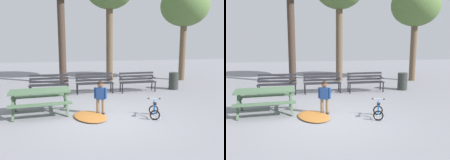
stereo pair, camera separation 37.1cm
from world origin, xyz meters
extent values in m
plane|color=gray|center=(0.00, 0.00, 0.00)|extent=(36.00, 36.00, 0.00)
cube|color=#4C6B4C|center=(-1.88, 0.91, 0.74)|extent=(1.86, 0.92, 0.05)
cube|color=#4C6B4C|center=(-1.83, 0.36, 0.45)|extent=(1.81, 0.41, 0.04)
cube|color=#4C6B4C|center=(-1.93, 1.46, 0.45)|extent=(1.81, 0.41, 0.04)
cube|color=#4C6B4C|center=(-2.63, 0.59, 0.36)|extent=(0.11, 0.57, 0.76)
cube|color=#4C6B4C|center=(-2.68, 1.09, 0.36)|extent=(0.11, 0.57, 0.76)
cube|color=#4C6B4C|center=(-2.65, 0.84, 0.42)|extent=(0.18, 1.10, 0.04)
cube|color=#4C6B4C|center=(-1.08, 0.73, 0.36)|extent=(0.11, 0.57, 0.76)
cube|color=#4C6B4C|center=(-1.12, 1.23, 0.36)|extent=(0.11, 0.57, 0.76)
cube|color=#4C6B4C|center=(-1.10, 0.98, 0.42)|extent=(0.18, 1.10, 0.04)
cube|color=#232328|center=(-1.74, 3.63, 0.44)|extent=(1.60, 0.08, 0.03)
cube|color=#232328|center=(-1.74, 3.51, 0.44)|extent=(1.60, 0.08, 0.03)
cube|color=#232328|center=(-1.74, 3.39, 0.44)|extent=(1.60, 0.08, 0.03)
cube|color=#232328|center=(-1.74, 3.27, 0.44)|extent=(1.60, 0.08, 0.03)
cube|color=#232328|center=(-1.74, 3.67, 0.54)|extent=(1.60, 0.06, 0.09)
cube|color=#232328|center=(-1.74, 3.67, 0.67)|extent=(1.60, 0.06, 0.09)
cube|color=#232328|center=(-1.74, 3.67, 0.81)|extent=(1.60, 0.06, 0.09)
cylinder|color=black|center=(-0.99, 3.28, 0.22)|extent=(0.05, 0.05, 0.44)
cylinder|color=black|center=(-0.99, 3.64, 0.22)|extent=(0.05, 0.05, 0.44)
cube|color=black|center=(-0.99, 3.46, 0.62)|extent=(0.04, 0.40, 0.03)
cylinder|color=black|center=(-2.49, 3.29, 0.22)|extent=(0.05, 0.05, 0.44)
cylinder|color=black|center=(-2.49, 3.65, 0.22)|extent=(0.05, 0.05, 0.44)
cube|color=black|center=(-2.49, 3.47, 0.62)|extent=(0.04, 0.40, 0.03)
cube|color=#232328|center=(0.16, 3.63, 0.44)|extent=(1.60, 0.10, 0.03)
cube|color=#232328|center=(0.16, 3.51, 0.44)|extent=(1.60, 0.10, 0.03)
cube|color=#232328|center=(0.16, 3.39, 0.44)|extent=(1.60, 0.10, 0.03)
cube|color=#232328|center=(0.16, 3.27, 0.44)|extent=(1.60, 0.10, 0.03)
cube|color=#232328|center=(0.16, 3.67, 0.54)|extent=(1.60, 0.07, 0.09)
cube|color=#232328|center=(0.16, 3.67, 0.67)|extent=(1.60, 0.07, 0.09)
cube|color=#232328|center=(0.16, 3.67, 0.81)|extent=(1.60, 0.07, 0.09)
cylinder|color=black|center=(0.91, 3.30, 0.22)|extent=(0.05, 0.05, 0.44)
cylinder|color=black|center=(0.91, 3.66, 0.22)|extent=(0.05, 0.05, 0.44)
cube|color=black|center=(0.91, 3.48, 0.62)|extent=(0.05, 0.40, 0.03)
cylinder|color=black|center=(-0.59, 3.27, 0.22)|extent=(0.05, 0.05, 0.44)
cylinder|color=black|center=(-0.59, 3.63, 0.22)|extent=(0.05, 0.05, 0.44)
cube|color=black|center=(-0.59, 3.45, 0.62)|extent=(0.05, 0.40, 0.03)
cube|color=#232328|center=(2.06, 3.55, 0.44)|extent=(1.60, 0.12, 0.03)
cube|color=#232328|center=(2.06, 3.43, 0.44)|extent=(1.60, 0.12, 0.03)
cube|color=#232328|center=(2.06, 3.31, 0.44)|extent=(1.60, 0.12, 0.03)
cube|color=#232328|center=(2.07, 3.19, 0.44)|extent=(1.60, 0.12, 0.03)
cube|color=#232328|center=(2.05, 3.59, 0.54)|extent=(1.60, 0.09, 0.09)
cube|color=#232328|center=(2.05, 3.59, 0.67)|extent=(1.60, 0.09, 0.09)
cube|color=#232328|center=(2.05, 3.59, 0.81)|extent=(1.60, 0.09, 0.09)
cylinder|color=black|center=(2.82, 3.23, 0.22)|extent=(0.05, 0.05, 0.44)
cylinder|color=black|center=(2.80, 3.59, 0.22)|extent=(0.05, 0.05, 0.44)
cube|color=black|center=(2.81, 3.41, 0.62)|extent=(0.05, 0.40, 0.03)
cylinder|color=black|center=(1.32, 3.18, 0.22)|extent=(0.05, 0.05, 0.44)
cylinder|color=black|center=(1.31, 3.54, 0.22)|extent=(0.05, 0.05, 0.44)
cube|color=black|center=(1.31, 3.36, 0.62)|extent=(0.05, 0.40, 0.03)
cylinder|color=#7F664C|center=(0.03, 0.50, 0.24)|extent=(0.09, 0.09, 0.48)
cube|color=black|center=(0.03, 0.50, 0.03)|extent=(0.14, 0.18, 0.06)
cylinder|color=#7F664C|center=(-0.13, 0.56, 0.24)|extent=(0.09, 0.09, 0.48)
cube|color=black|center=(-0.13, 0.56, 0.03)|extent=(0.14, 0.18, 0.06)
cube|color=navy|center=(-0.05, 0.53, 0.66)|extent=(0.29, 0.22, 0.36)
sphere|color=brown|center=(-0.05, 0.53, 0.95)|extent=(0.18, 0.18, 0.18)
sphere|color=black|center=(-0.05, 0.53, 0.97)|extent=(0.17, 0.17, 0.17)
cylinder|color=navy|center=(0.10, 0.48, 0.67)|extent=(0.07, 0.07, 0.34)
cylinder|color=navy|center=(-0.21, 0.59, 0.67)|extent=(0.07, 0.07, 0.34)
torus|color=black|center=(1.56, 0.17, 0.15)|extent=(0.30, 0.13, 0.30)
cylinder|color=silver|center=(1.56, 0.17, 0.15)|extent=(0.06, 0.05, 0.04)
torus|color=black|center=(1.41, -0.32, 0.15)|extent=(0.30, 0.13, 0.30)
cylinder|color=silver|center=(1.41, -0.32, 0.15)|extent=(0.06, 0.05, 0.04)
torus|color=white|center=(1.30, -0.29, 0.05)|extent=(0.11, 0.06, 0.11)
torus|color=white|center=(1.51, -0.36, 0.05)|extent=(0.11, 0.06, 0.11)
cylinder|color=blue|center=(1.51, 0.00, 0.32)|extent=(0.12, 0.30, 0.32)
cylinder|color=blue|center=(1.46, -0.15, 0.30)|extent=(0.06, 0.08, 0.27)
cylinder|color=blue|center=(1.44, -0.23, 0.16)|extent=(0.09, 0.20, 0.05)
cylinder|color=silver|center=(1.56, 0.15, 0.31)|extent=(0.05, 0.08, 0.32)
cylinder|color=blue|center=(1.50, -0.02, 0.42)|extent=(0.13, 0.32, 0.05)
cube|color=black|center=(1.45, -0.17, 0.45)|extent=(0.14, 0.19, 0.04)
cylinder|color=silver|center=(1.55, 0.14, 0.52)|extent=(0.33, 0.12, 0.02)
cylinder|color=black|center=(1.39, 0.19, 0.52)|extent=(0.06, 0.05, 0.04)
cylinder|color=black|center=(1.71, 0.08, 0.52)|extent=(0.06, 0.05, 0.04)
ellipsoid|color=#B26B2D|center=(-0.41, 0.26, 0.04)|extent=(1.30, 1.49, 0.07)
cylinder|color=#2D332D|center=(3.86, 3.58, 0.39)|extent=(0.44, 0.44, 0.78)
cylinder|color=#423328|center=(-1.16, 6.10, 2.23)|extent=(0.37, 0.37, 4.45)
cylinder|color=brown|center=(1.38, 6.40, 2.03)|extent=(0.36, 0.36, 4.05)
cylinder|color=brown|center=(5.43, 5.86, 1.58)|extent=(0.34, 0.34, 3.17)
ellipsoid|color=#517038|center=(5.43, 5.86, 4.07)|extent=(2.60, 2.60, 2.20)
camera|label=1|loc=(-1.16, -6.66, 2.35)|focal=38.82mm
camera|label=2|loc=(-0.80, -6.73, 2.35)|focal=38.82mm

